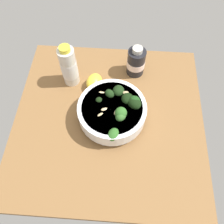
{
  "coord_description": "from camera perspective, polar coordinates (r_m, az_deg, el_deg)",
  "views": [
    {
      "loc": [
        3.41,
        -34.9,
        65.2
      ],
      "look_at": [
        1.02,
        -0.13,
        4.0
      ],
      "focal_mm": 37.2,
      "sensor_mm": 36.0,
      "label": 1
    }
  ],
  "objects": [
    {
      "name": "lemon_wedge",
      "position": [
        0.79,
        -4.38,
        7.33
      ],
      "size": [
        6.57,
        7.72,
        4.76
      ],
      "primitive_type": "ellipsoid",
      "rotation": [
        0.0,
        0.0,
        1.33
      ],
      "color": "yellow",
      "rests_on": "ground_plane"
    },
    {
      "name": "bowl_of_broccoli",
      "position": [
        0.7,
        0.35,
        0.26
      ],
      "size": [
        20.67,
        21.35,
        9.67
      ],
      "color": "white",
      "rests_on": "ground_plane"
    },
    {
      "name": "bottle_tall",
      "position": [
        0.78,
        -10.53,
        10.86
      ],
      "size": [
        5.39,
        5.39,
        15.88
      ],
      "color": "beige",
      "rests_on": "ground_plane"
    },
    {
      "name": "ground_plane",
      "position": [
        0.75,
        -0.77,
        -1.96
      ],
      "size": [
        59.96,
        59.96,
        3.15
      ],
      "primitive_type": "cube",
      "color": "brown"
    },
    {
      "name": "bottle_short",
      "position": [
        0.81,
        5.92,
        12.13
      ],
      "size": [
        6.21,
        6.21,
        11.47
      ],
      "color": "black",
      "rests_on": "ground_plane"
    }
  ]
}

